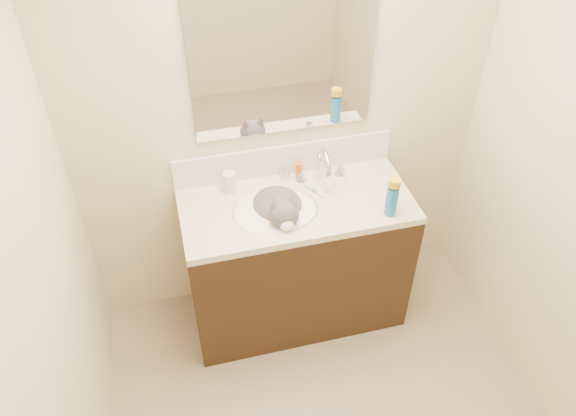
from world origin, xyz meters
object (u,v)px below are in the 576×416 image
faucet (323,169)px  pill_bottle (230,182)px  silver_jar (285,174)px  basin (276,221)px  cat (279,211)px  amber_bottle (299,170)px  spray_can (392,201)px  vanity_cabinet (296,263)px

faucet → pill_bottle: size_ratio=2.36×
silver_jar → faucet: bearing=-22.8°
basin → cat: 0.05m
amber_bottle → spray_can: spray_can is taller
vanity_cabinet → faucet: bearing=37.3°
pill_bottle → spray_can: size_ratio=0.71×
basin → silver_jar: size_ratio=7.75×
amber_bottle → spray_can: (0.36, -0.40, 0.04)m
amber_bottle → silver_jar: bearing=174.5°
vanity_cabinet → amber_bottle: size_ratio=13.07×
basin → silver_jar: (0.11, 0.25, 0.10)m
vanity_cabinet → silver_jar: 0.53m
spray_can → vanity_cabinet: bearing=155.8°
basin → spray_can: bearing=-16.5°
faucet → amber_bottle: faucet is taller
cat → spray_can: bearing=-18.9°
vanity_cabinet → amber_bottle: bearing=72.1°
cat → amber_bottle: (0.16, 0.22, 0.08)m
faucet → silver_jar: 0.21m
cat → pill_bottle: size_ratio=3.39×
faucet → vanity_cabinet: bearing=-142.7°
silver_jar → amber_bottle: size_ratio=0.63×
basin → faucet: 0.38m
faucet → silver_jar: (-0.19, 0.08, -0.06)m
vanity_cabinet → faucet: (0.18, 0.14, 0.54)m
basin → spray_can: 0.60m
faucet → pill_bottle: faucet is taller
cat → amber_bottle: cat is taller
vanity_cabinet → cat: cat is taller
silver_jar → basin: bearing=-114.3°
faucet → cat: size_ratio=0.70×
vanity_cabinet → pill_bottle: pill_bottle is taller
basin → pill_bottle: size_ratio=3.79×
faucet → pill_bottle: bearing=174.7°
cat → amber_bottle: bearing=53.3°
spray_can → faucet: bearing=127.3°
vanity_cabinet → faucet: size_ratio=4.29×
amber_bottle → spray_can: bearing=-47.9°
vanity_cabinet → cat: (-0.10, -0.01, 0.42)m
basin → cat: bearing=43.0°
vanity_cabinet → silver_jar: bearing=92.3°
vanity_cabinet → cat: bearing=-175.0°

